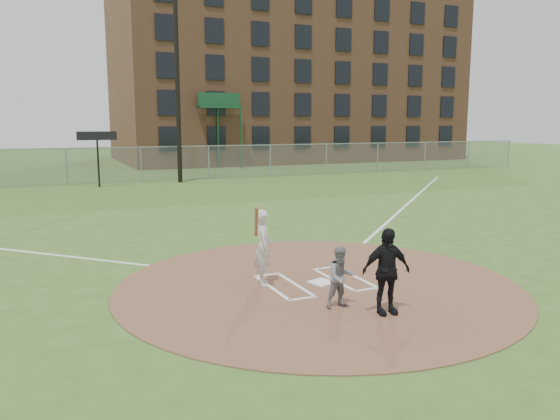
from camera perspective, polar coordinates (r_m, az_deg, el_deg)
name	(u,v)px	position (r m, az deg, el deg)	size (l,w,h in m)	color
ground	(318,285)	(11.59, 3.97, -7.81)	(140.00, 140.00, 0.00)	#376021
dirt_circle	(318,284)	(11.58, 3.98, -7.76)	(8.40, 8.40, 0.02)	brown
home_plate	(322,282)	(11.64, 4.39, -7.55)	(0.47, 0.47, 0.03)	white
foul_line_first	(409,203)	(23.78, 13.31, 0.73)	(0.10, 24.00, 0.01)	white
catcher	(341,277)	(10.05, 6.40, -7.00)	(0.55, 0.43, 1.14)	gray
umpire	(386,271)	(9.81, 11.03, -6.29)	(0.90, 0.38, 1.54)	black
batters_boxes	(315,282)	(11.71, 3.64, -7.50)	(2.08, 1.88, 0.01)	white
batter_at_plate	(263,247)	(11.30, -1.77, -3.91)	(0.70, 1.03, 1.78)	silver
outfield_fence	(141,164)	(32.32, -14.30, 4.65)	(56.08, 0.08, 2.03)	slate
brick_warehouse	(284,78)	(52.42, 0.42, 13.62)	(30.00, 17.17, 15.00)	brown
light_pole	(177,64)	(31.81, -10.73, 14.80)	(1.20, 0.30, 12.22)	black
scoreboard_sign	(97,142)	(30.16, -18.56, 6.77)	(2.00, 0.10, 2.93)	black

